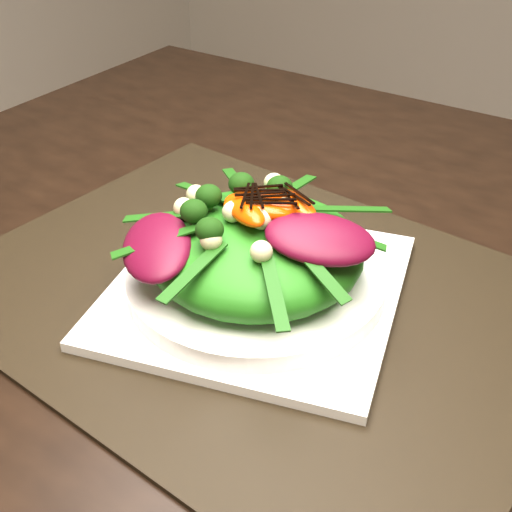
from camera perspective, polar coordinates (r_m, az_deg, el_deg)
The scene contains 9 objects.
placemat at distance 0.65m, azimuth 0.00°, elevation -3.28°, with size 0.56×0.42×0.00m, color black.
plate_base at distance 0.65m, azimuth 0.00°, elevation -2.77°, with size 0.26×0.26×0.01m, color white.
salad_bowl at distance 0.64m, azimuth 0.00°, elevation -1.77°, with size 0.24×0.24×0.02m, color white.
lettuce_mound at distance 0.62m, azimuth 0.00°, elevation 0.50°, with size 0.20×0.20×0.07m, color #287315.
radicchio_leaf at distance 0.57m, azimuth 5.37°, elevation 1.43°, with size 0.09×0.06×0.02m, color #49071A.
orange_segment at distance 0.61m, azimuth 0.09°, elevation 4.32°, with size 0.06×0.03×0.02m, color #DE3703.
broccoli_floret at distance 0.65m, azimuth -1.97°, elevation 6.40°, with size 0.03×0.03×0.03m, color black.
macadamia_nut at distance 0.56m, azimuth -1.00°, elevation 1.10°, with size 0.02×0.02×0.02m, color beige.
balsamic_drizzle at distance 0.61m, azimuth 0.09°, elevation 5.06°, with size 0.05×0.00×0.00m, color black.
Camera 1 is at (0.06, -0.55, 1.15)m, focal length 48.00 mm.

